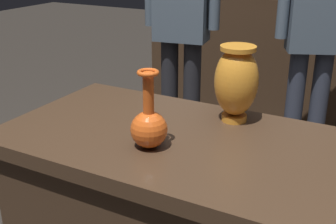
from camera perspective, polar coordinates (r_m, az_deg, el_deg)
The scene contains 5 objects.
back_display_shelf at distance 3.47m, azimuth 18.57°, elevation 5.75°, with size 2.60×0.40×0.99m.
vase_centerpiece at distance 1.28m, azimuth -2.53°, elevation -1.70°, with size 0.11×0.11×0.24m.
vase_tall_behind at distance 1.46m, azimuth 9.00°, elevation 4.03°, with size 0.15×0.15×0.26m.
visitor_near_left at distance 2.67m, azimuth 1.79°, elevation 12.70°, with size 0.47×0.23×1.64m.
visitor_center_back at distance 2.74m, azimuth 18.93°, elevation 10.48°, with size 0.44×0.29×1.54m.
Camera 1 is at (0.54, -1.12, 1.38)m, focal length 46.23 mm.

